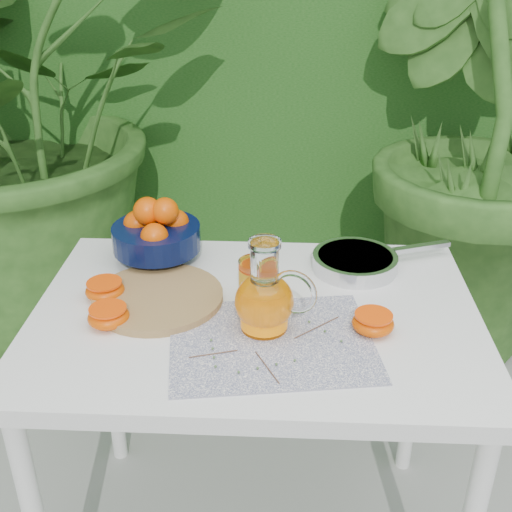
{
  "coord_description": "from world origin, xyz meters",
  "views": [
    {
      "loc": [
        0.08,
        -1.14,
        1.53
      ],
      "look_at": [
        0.02,
        0.09,
        0.88
      ],
      "focal_mm": 45.0,
      "sensor_mm": 36.0,
      "label": 1
    }
  ],
  "objects_px": {
    "cutting_board": "(158,298)",
    "fruit_bowl": "(156,232)",
    "white_table": "(256,341)",
    "juice_pitcher": "(265,299)",
    "saute_pan": "(356,261)"
  },
  "relations": [
    {
      "from": "white_table",
      "to": "fruit_bowl",
      "type": "height_order",
      "value": "fruit_bowl"
    },
    {
      "from": "white_table",
      "to": "juice_pitcher",
      "type": "xyz_separation_m",
      "value": [
        0.02,
        -0.07,
        0.16
      ]
    },
    {
      "from": "cutting_board",
      "to": "fruit_bowl",
      "type": "bearing_deg",
      "value": 100.22
    },
    {
      "from": "saute_pan",
      "to": "fruit_bowl",
      "type": "bearing_deg",
      "value": 177.44
    },
    {
      "from": "fruit_bowl",
      "to": "juice_pitcher",
      "type": "xyz_separation_m",
      "value": [
        0.29,
        -0.3,
        -0.0
      ]
    },
    {
      "from": "juice_pitcher",
      "to": "cutting_board",
      "type": "bearing_deg",
      "value": 157.84
    },
    {
      "from": "white_table",
      "to": "saute_pan",
      "type": "distance_m",
      "value": 0.34
    },
    {
      "from": "juice_pitcher",
      "to": "white_table",
      "type": "bearing_deg",
      "value": 109.29
    },
    {
      "from": "cutting_board",
      "to": "saute_pan",
      "type": "distance_m",
      "value": 0.5
    },
    {
      "from": "saute_pan",
      "to": "juice_pitcher",
      "type": "bearing_deg",
      "value": -127.83
    },
    {
      "from": "white_table",
      "to": "fruit_bowl",
      "type": "distance_m",
      "value": 0.39
    },
    {
      "from": "white_table",
      "to": "juice_pitcher",
      "type": "height_order",
      "value": "juice_pitcher"
    },
    {
      "from": "cutting_board",
      "to": "saute_pan",
      "type": "xyz_separation_m",
      "value": [
        0.47,
        0.18,
        0.01
      ]
    },
    {
      "from": "cutting_board",
      "to": "juice_pitcher",
      "type": "xyz_separation_m",
      "value": [
        0.25,
        -0.1,
        0.07
      ]
    },
    {
      "from": "cutting_board",
      "to": "juice_pitcher",
      "type": "height_order",
      "value": "juice_pitcher"
    }
  ]
}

